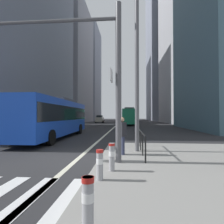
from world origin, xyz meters
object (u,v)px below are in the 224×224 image
city_bus_blue_oncoming (55,116)px  bollard_front (88,200)px  pedestrian_waiting (122,134)px  traffic_signal_gantry (57,57)px  street_lamp_post (137,47)px  bollard_left (100,163)px  city_bus_red_receding (129,116)px  car_receding_near (135,119)px  bollard_right (112,155)px  city_bus_red_distant (131,116)px  car_oncoming_mid (100,119)px

city_bus_blue_oncoming → bollard_front: size_ratio=14.54×
bollard_front → pedestrian_waiting: (0.35, 5.44, 0.47)m
traffic_signal_gantry → bollard_front: (2.13, -4.07, -3.56)m
street_lamp_post → bollard_left: bearing=-106.2°
bollard_front → bollard_left: bollard_left is taller
city_bus_red_receding → traffic_signal_gantry: (-3.07, -30.52, 2.32)m
city_bus_red_receding → car_receding_near: (1.67, 13.20, -0.84)m
city_bus_red_receding → bollard_right: 31.63m
traffic_signal_gantry → city_bus_red_distant: bearing=85.8°
city_bus_blue_oncoming → traffic_signal_gantry: size_ratio=1.65×
city_bus_blue_oncoming → city_bus_red_receding: bearing=74.1°
city_bus_red_distant → bollard_left: city_bus_red_distant is taller
car_receding_near → street_lamp_post: (-1.55, -41.49, 4.29)m
bollard_right → bollard_left: bearing=-106.5°
city_bus_red_distant → car_receding_near: (0.84, -9.31, -0.85)m
car_receding_near → city_bus_blue_oncoming: bearing=-102.8°
city_bus_red_distant → bollard_left: size_ratio=14.37×
street_lamp_post → bollard_right: size_ratio=9.26×
car_receding_near → bollard_right: car_receding_near is taller
street_lamp_post → bollard_left: street_lamp_post is taller
city_bus_blue_oncoming → pedestrian_waiting: 8.92m
city_bus_blue_oncoming → city_bus_red_receding: 23.33m
city_bus_blue_oncoming → bollard_left: city_bus_blue_oncoming is taller
car_oncoming_mid → city_bus_red_receding: bearing=-53.4°
car_oncoming_mid → bollard_left: size_ratio=5.74×
city_bus_blue_oncoming → car_oncoming_mid: 32.72m
city_bus_red_receding → car_oncoming_mid: (-7.62, 10.25, -0.84)m
city_bus_red_receding → traffic_signal_gantry: 30.76m
city_bus_red_receding → city_bus_red_distant: size_ratio=0.91×
city_bus_red_distant → car_oncoming_mid: size_ratio=2.51×
city_bus_red_distant → bollard_front: bearing=-91.8°
car_oncoming_mid → street_lamp_post: street_lamp_post is taller
street_lamp_post → traffic_signal_gantry: bearing=-145.0°
bollard_front → city_bus_red_receding: bearing=88.4°
pedestrian_waiting → street_lamp_post: bearing=50.7°
city_bus_red_distant → traffic_signal_gantry: (-3.90, -53.03, 2.32)m
traffic_signal_gantry → bollard_front: traffic_signal_gantry is taller
car_oncoming_mid → street_lamp_post: (7.75, -38.53, 4.29)m
car_oncoming_mid → street_lamp_post: bearing=-78.6°
car_oncoming_mid → pedestrian_waiting: bearing=-79.9°
car_oncoming_mid → car_receding_near: 9.75m
bollard_right → pedestrian_waiting: (0.24, 2.44, 0.44)m
city_bus_blue_oncoming → traffic_signal_gantry: bearing=-67.6°
bollard_right → pedestrian_waiting: pedestrian_waiting is taller
pedestrian_waiting → city_bus_blue_oncoming: bearing=130.9°
city_bus_red_receding → car_receding_near: city_bus_red_receding is taller
car_oncoming_mid → bollard_right: size_ratio=5.41×
city_bus_red_receding → city_bus_red_distant: same height
car_receding_near → bollard_right: 44.87m
bollard_left → pedestrian_waiting: bearing=81.4°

